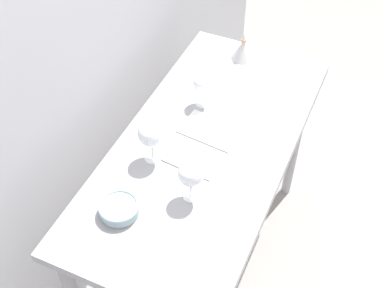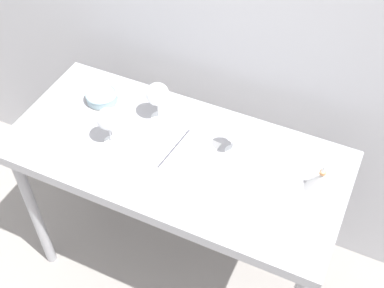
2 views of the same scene
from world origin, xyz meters
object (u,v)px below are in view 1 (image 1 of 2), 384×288
object	(u,v)px
wine_glass_near_left	(191,174)
wine_glass_far_right	(203,84)
open_notebook	(201,143)
wine_glass_far_left	(151,134)
tasting_sheet_upper	(241,92)
tasting_bowl	(119,209)
decanter_funnel	(243,50)

from	to	relation	value
wine_glass_near_left	wine_glass_far_right	world-z (taller)	wine_glass_near_left
open_notebook	wine_glass_far_left	bearing A→B (deg)	141.83
wine_glass_near_left	tasting_sheet_upper	distance (m)	0.63
tasting_bowl	decanter_funnel	xyz separation A→B (m)	(1.01, -0.08, 0.02)
wine_glass_far_left	tasting_sheet_upper	bearing A→B (deg)	-19.20
decanter_funnel	open_notebook	bearing A→B (deg)	-175.57
wine_glass_near_left	open_notebook	distance (m)	0.29
wine_glass_far_left	tasting_bowl	xyz separation A→B (m)	(-0.28, -0.01, -0.10)
wine_glass_near_left	wine_glass_far_left	size ratio (longest dim) A/B	0.96
wine_glass_far_right	tasting_bowl	world-z (taller)	wine_glass_far_right
wine_glass_far_right	tasting_sheet_upper	xyz separation A→B (m)	(0.14, -0.12, -0.11)
decanter_funnel	wine_glass_far_right	bearing A→B (deg)	173.29
wine_glass_near_left	decanter_funnel	bearing A→B (deg)	7.85
tasting_sheet_upper	tasting_bowl	world-z (taller)	tasting_bowl
decanter_funnel	tasting_bowl	bearing A→B (deg)	175.38
wine_glass_far_left	decanter_funnel	size ratio (longest dim) A/B	1.37
wine_glass_far_left	open_notebook	xyz separation A→B (m)	(0.14, -0.14, -0.12)
wine_glass_near_left	open_notebook	xyz separation A→B (m)	(0.26, 0.07, -0.12)
wine_glass_far_left	tasting_sheet_upper	size ratio (longest dim) A/B	0.81
wine_glass_far_left	tasting_sheet_upper	distance (m)	0.55
wine_glass_near_left	tasting_sheet_upper	size ratio (longest dim) A/B	0.78
tasting_bowl	decanter_funnel	size ratio (longest dim) A/B	1.08
wine_glass_near_left	decanter_funnel	xyz separation A→B (m)	(0.85, 0.12, -0.08)
decanter_funnel	tasting_sheet_upper	bearing A→B (deg)	-160.69
open_notebook	tasting_bowl	xyz separation A→B (m)	(-0.42, 0.13, 0.02)
tasting_sheet_upper	tasting_bowl	bearing A→B (deg)	-172.08
tasting_sheet_upper	decanter_funnel	xyz separation A→B (m)	(0.23, 0.08, 0.04)
open_notebook	tasting_sheet_upper	xyz separation A→B (m)	(0.36, -0.04, -0.00)
open_notebook	tasting_bowl	distance (m)	0.44
tasting_sheet_upper	tasting_bowl	xyz separation A→B (m)	(-0.78, 0.16, 0.02)
wine_glass_far_right	open_notebook	size ratio (longest dim) A/B	0.47
tasting_bowl	tasting_sheet_upper	bearing A→B (deg)	-11.77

